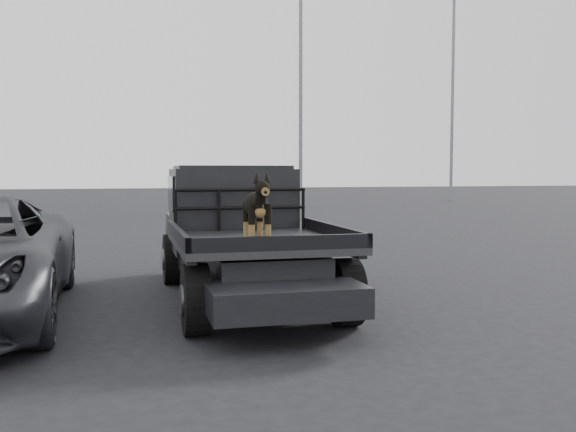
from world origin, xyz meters
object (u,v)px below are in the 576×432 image
object	(u,v)px
floodlight_far	(453,56)
dog	(257,210)
flatbed_ute	(244,266)
floodlight_mid	(301,61)

from	to	relation	value
floodlight_far	dog	bearing A→B (deg)	-122.44
dog	floodlight_far	xyz separation A→B (m)	(17.13, 26.95, 7.05)
flatbed_ute	floodlight_far	xyz separation A→B (m)	(17.01, 25.50, 7.88)
dog	floodlight_mid	world-z (taller)	floodlight_mid
dog	floodlight_mid	xyz separation A→B (m)	(6.71, 22.27, 5.58)
flatbed_ute	dog	world-z (taller)	dog
dog	floodlight_mid	size ratio (longest dim) A/B	0.06
floodlight_far	flatbed_ute	bearing A→B (deg)	-123.70
flatbed_ute	floodlight_far	bearing A→B (deg)	56.30
floodlight_mid	floodlight_far	bearing A→B (deg)	24.20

